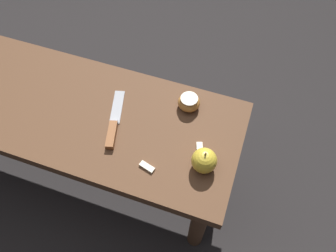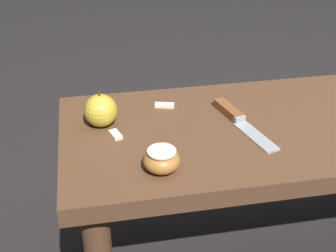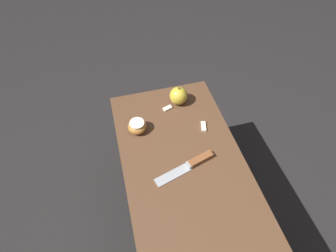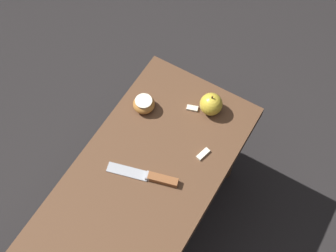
# 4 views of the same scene
# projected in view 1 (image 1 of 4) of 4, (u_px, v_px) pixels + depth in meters

# --- Properties ---
(ground_plane) EXTENTS (8.00, 8.00, 0.00)m
(ground_plane) POSITION_uv_depth(u_px,v_px,m) (83.00, 164.00, 1.45)
(ground_plane) COLOR black
(wooden_bench) EXTENTS (1.23, 0.41, 0.46)m
(wooden_bench) POSITION_uv_depth(u_px,v_px,m) (58.00, 114.00, 1.11)
(wooden_bench) COLOR brown
(wooden_bench) RESTS_ON ground_plane
(knife) EXTENTS (0.08, 0.22, 0.02)m
(knife) POSITION_uv_depth(u_px,v_px,m) (113.00, 127.00, 0.99)
(knife) COLOR #9EA0A5
(knife) RESTS_ON wooden_bench
(apple_whole) EXTENTS (0.07, 0.07, 0.08)m
(apple_whole) POSITION_uv_depth(u_px,v_px,m) (204.00, 161.00, 0.90)
(apple_whole) COLOR gold
(apple_whole) RESTS_ON wooden_bench
(apple_cut) EXTENTS (0.07, 0.07, 0.04)m
(apple_cut) POSITION_uv_depth(u_px,v_px,m) (189.00, 102.00, 1.02)
(apple_cut) COLOR #B27233
(apple_cut) RESTS_ON wooden_bench
(apple_slice_near_knife) EXTENTS (0.05, 0.03, 0.01)m
(apple_slice_near_knife) POSITION_uv_depth(u_px,v_px,m) (147.00, 167.00, 0.93)
(apple_slice_near_knife) COLOR silver
(apple_slice_near_knife) RESTS_ON wooden_bench
(apple_slice_center) EXTENTS (0.03, 0.04, 0.01)m
(apple_slice_center) POSITION_uv_depth(u_px,v_px,m) (200.00, 148.00, 0.96)
(apple_slice_center) COLOR silver
(apple_slice_center) RESTS_ON wooden_bench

